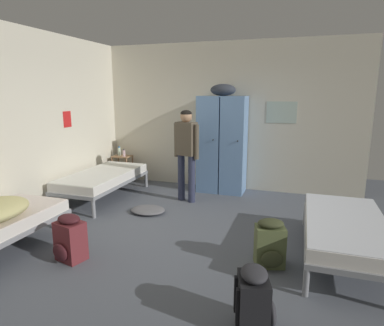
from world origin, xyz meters
The scene contains 13 objects.
ground_plane centered at (0.00, 0.00, 0.00)m, with size 8.10×8.10×0.00m, color #565B66.
room_backdrop centered at (-1.23, 1.27, 1.44)m, with size 5.18×4.89×2.88m.
locker_bank centered at (-0.02, 2.14, 0.97)m, with size 0.90×0.55×2.07m.
shelf_unit centered at (-2.23, 2.17, 0.35)m, with size 0.38×0.30×0.57m.
bed_right centered at (1.98, -0.09, 0.38)m, with size 0.90×1.90×0.49m.
bed_left_rear centered at (-1.98, 1.02, 0.38)m, with size 0.90×1.90×0.49m.
person_traveler centered at (-0.47, 1.34, 0.98)m, with size 0.50×0.29×1.62m.
water_bottle centered at (-2.31, 2.19, 0.66)m, with size 0.06×0.06×0.20m.
lotion_bottle centered at (-2.16, 2.13, 0.64)m, with size 0.06×0.06×0.16m.
backpack_olive centered at (1.17, -0.53, 0.26)m, with size 0.37×0.39×0.55m.
backpack_maroon centered at (-1.04, -1.12, 0.26)m, with size 0.37×0.39×0.55m.
backpack_black centered at (1.15, -1.62, 0.26)m, with size 0.39×0.37×0.55m.
clothes_pile_grey centered at (-0.87, 0.57, 0.04)m, with size 0.56×0.46×0.09m.
Camera 1 is at (1.43, -4.07, 1.92)m, focal length 31.15 mm.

